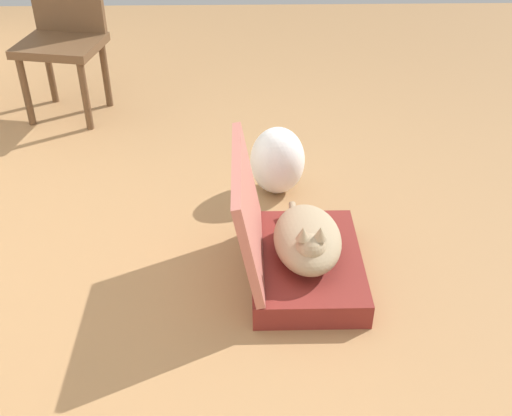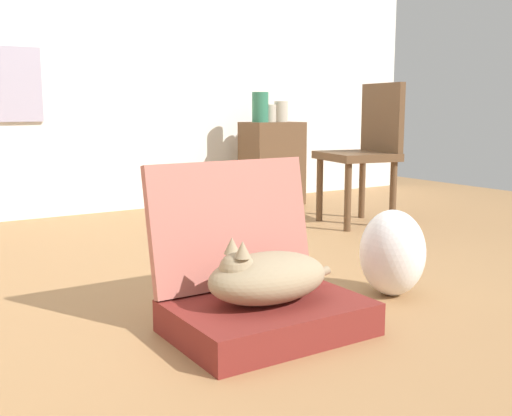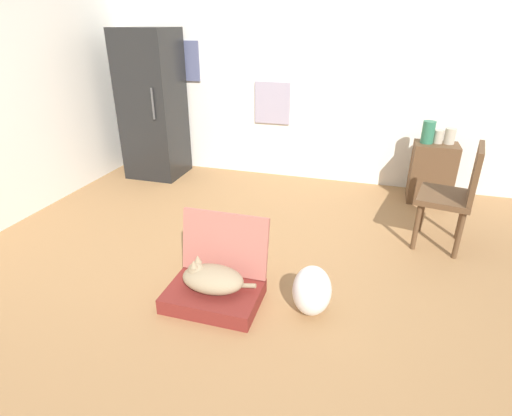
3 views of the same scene
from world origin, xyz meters
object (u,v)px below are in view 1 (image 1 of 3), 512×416
at_px(suitcase_base, 306,265).
at_px(cat, 308,239).
at_px(plastic_bag_white, 277,161).
at_px(chair, 63,32).

height_order(suitcase_base, cat, cat).
distance_m(plastic_bag_white, chair, 1.62).
relative_size(suitcase_base, plastic_bag_white, 1.82).
height_order(cat, plastic_bag_white, plastic_bag_white).
xyz_separation_m(cat, chair, (1.67, 1.34, 0.31)).
relative_size(cat, chair, 0.56).
relative_size(cat, plastic_bag_white, 1.45).
xyz_separation_m(plastic_bag_white, chair, (0.99, 1.25, 0.33)).
bearing_deg(plastic_bag_white, chair, 51.62).
bearing_deg(suitcase_base, chair, 38.80).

